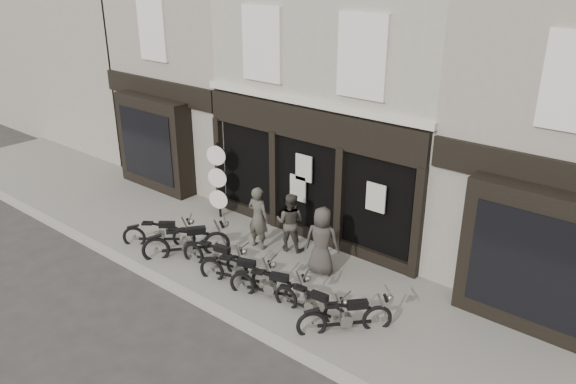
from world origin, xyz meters
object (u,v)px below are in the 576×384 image
Objects in this scene: man_centre at (290,222)px; man_right at (322,241)px; motorcycle_1 at (187,244)px; man_left at (258,218)px; motorcycle_5 at (311,305)px; motorcycle_3 at (238,274)px; advert_sign_post at (218,184)px; motorcycle_0 at (160,235)px; motorcycle_4 at (270,288)px; motorcycle_2 at (215,258)px; motorcycle_6 at (346,319)px.

man_right reaches higher than man_centre.
man_centre reaches higher than motorcycle_1.
man_left is at bearing 10.37° from man_centre.
man_centre is at bearing 133.10° from motorcycle_5.
motorcycle_3 is 1.04× the size of motorcycle_5.
motorcycle_0 is at bearing -110.78° from advert_sign_post.
motorcycle_5 is (4.23, -0.06, -0.08)m from motorcycle_1.
motorcycle_5 is (1.16, 0.06, -0.02)m from motorcycle_4.
motorcycle_1 is at bearing 158.01° from motorcycle_4.
man_left is at bearing 147.01° from motorcycle_5.
motorcycle_2 is at bearing -49.85° from motorcycle_1.
motorcycle_0 is 1.09m from motorcycle_1.
motorcycle_1 reaches higher than motorcycle_5.
motorcycle_1 is 1.03× the size of motorcycle_5.
motorcycle_3 is (2.05, -0.15, -0.05)m from motorcycle_1.
motorcycle_2 is at bearing 130.62° from motorcycle_6.
man_centre is (2.99, 2.10, 0.55)m from motorcycle_0.
motorcycle_2 is 1.20× the size of man_centre.
motorcycle_6 is at bearing 153.93° from man_left.
advert_sign_post is (-4.41, 0.68, 0.21)m from man_right.
motorcycle_3 is 1.12× the size of man_left.
man_left is at bearing -38.26° from advert_sign_post.
motorcycle_1 reaches higher than motorcycle_2.
motorcycle_4 is at bearing -16.11° from motorcycle_2.
motorcycle_5 is 3.56m from man_left.
advert_sign_post is (-6.27, 2.30, 0.82)m from motorcycle_6.
motorcycle_3 reaches higher than motorcycle_4.
motorcycle_3 is at bearing 113.56° from man_left.
man_right is at bearing 22.85° from motorcycle_2.
motorcycle_3 is at bearing 133.70° from motorcycle_6.
motorcycle_2 is at bearing -36.00° from motorcycle_0.
advert_sign_post reaches higher than man_left.
motorcycle_1 is at bearing 174.14° from motorcycle_5.
advert_sign_post reaches higher than motorcycle_0.
motorcycle_2 is 2.04m from motorcycle_4.
motorcycle_0 is 0.87× the size of motorcycle_2.
man_left reaches higher than motorcycle_1.
motorcycle_4 is at bearing 133.98° from motorcycle_6.
motorcycle_0 is 0.86× the size of motorcycle_3.
motorcycle_1 is 1.12× the size of man_left.
motorcycle_4 is 4.89m from advert_sign_post.
advert_sign_post reaches higher than man_right.
motorcycle_0 is 1.00× the size of motorcycle_6.
advert_sign_post is at bearing 151.50° from motorcycle_5.
advert_sign_post reaches higher than motorcycle_5.
motorcycle_4 reaches higher than motorcycle_5.
motorcycle_6 is at bearing -16.50° from motorcycle_3.
motorcycle_5 is at bearing 100.30° from man_right.
motorcycle_1 is at bearing 26.34° from man_centre.
motorcycle_0 is at bearing 159.99° from motorcycle_3.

